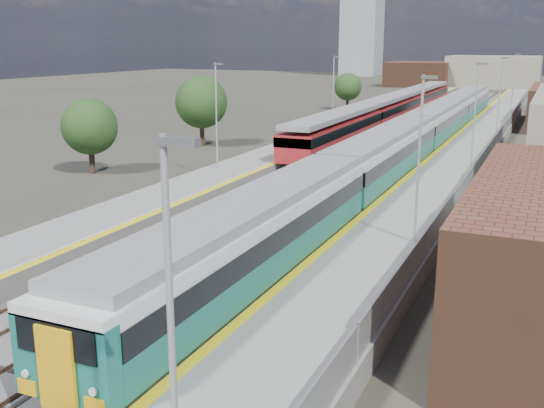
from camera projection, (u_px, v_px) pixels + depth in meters
The scene contains 11 objects.
ground at pixel (405, 157), 56.68m from camera, with size 320.00×320.00×0.00m, color #47443A.
ballast_bed at pixel (387, 150), 59.77m from camera, with size 10.50×155.00×0.06m, color #565451.
tracks at pixel (397, 147), 61.00m from camera, with size 8.96×160.00×0.17m.
platform_right at pixel (470, 150), 56.67m from camera, with size 4.70×155.00×8.52m.
platform_left at pixel (319, 141), 62.32m from camera, with size 4.30×155.00×8.52m.
buildings at pixel (414, 39), 139.65m from camera, with size 72.00×185.50×40.00m.
green_train at pixel (416, 136), 52.75m from camera, with size 3.03×84.40×3.34m.
red_train at pixel (392, 110), 73.76m from camera, with size 3.02×61.26×3.82m.
tree_a at pixel (90, 127), 48.41m from camera, with size 4.25×4.25×5.77m.
tree_b at pixel (201, 102), 61.24m from camera, with size 5.02×5.02×6.81m.
tree_c at pixel (348, 87), 94.82m from camera, with size 4.10×4.10×5.55m.
Camera 1 is at (11.93, -5.96, 9.84)m, focal length 42.00 mm.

